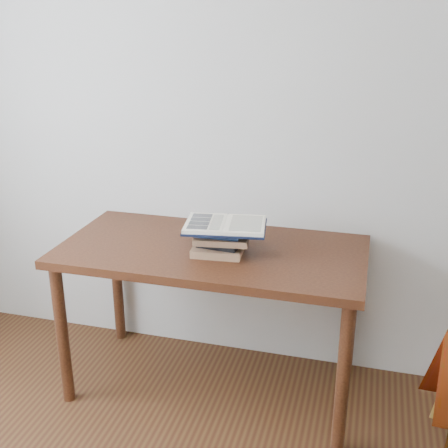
% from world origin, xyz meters
% --- Properties ---
extents(desk, '(1.47, 0.74, 0.79)m').
position_xyz_m(desk, '(0.07, 1.38, 0.69)').
color(desk, '#4E2813').
rests_on(desk, ground).
extents(book_stack, '(0.28, 0.20, 0.12)m').
position_xyz_m(book_stack, '(0.13, 1.32, 0.85)').
color(book_stack, '#916D4A').
rests_on(book_stack, desk).
extents(open_book, '(0.41, 0.32, 0.03)m').
position_xyz_m(open_book, '(0.15, 1.34, 0.93)').
color(open_book, black).
rests_on(open_book, book_stack).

